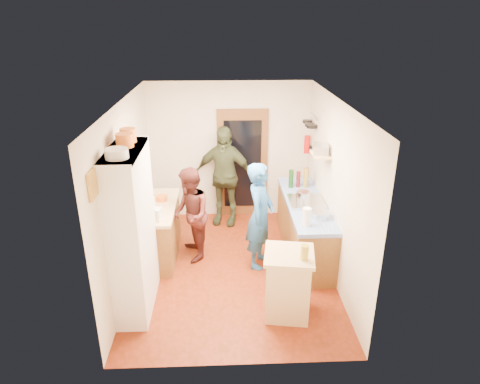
{
  "coord_description": "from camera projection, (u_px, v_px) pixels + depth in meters",
  "views": [
    {
      "loc": [
        -0.13,
        -5.73,
        3.68
      ],
      "look_at": [
        0.13,
        0.15,
        1.23
      ],
      "focal_mm": 32.0,
      "sensor_mm": 36.0,
      "label": 1
    }
  ],
  "objects": [
    {
      "name": "fire_extinguisher",
      "position": [
        307.0,
        144.0,
        7.75
      ],
      "size": [
        0.11,
        0.11,
        0.32
      ],
      "primitive_type": "cylinder",
      "color": "red",
      "rests_on": "wall_right"
    },
    {
      "name": "floor",
      "position": [
        232.0,
        269.0,
        6.7
      ],
      "size": [
        3.0,
        4.0,
        0.02
      ],
      "primitive_type": "cube",
      "color": "maroon",
      "rests_on": "ground"
    },
    {
      "name": "right_counter_top",
      "position": [
        306.0,
        203.0,
        6.87
      ],
      "size": [
        0.62,
        2.22,
        0.06
      ],
      "primitive_type": "cube",
      "color": "#0E41B9",
      "rests_on": "right_counter_base"
    },
    {
      "name": "wall_front",
      "position": [
        237.0,
        267.0,
        4.35
      ],
      "size": [
        3.0,
        0.02,
        2.6
      ],
      "primitive_type": "cube",
      "color": "silver",
      "rests_on": "ground"
    },
    {
      "name": "orange_pot_b",
      "position": [
        128.0,
        135.0,
        5.32
      ],
      "size": [
        0.2,
        0.2,
        0.18
      ],
      "primitive_type": "cylinder",
      "color": "orange",
      "rests_on": "hutch_top_shelf"
    },
    {
      "name": "ext_bracket",
      "position": [
        310.0,
        147.0,
        7.77
      ],
      "size": [
        0.06,
        0.1,
        0.04
      ],
      "primitive_type": "cube",
      "color": "black",
      "rests_on": "wall_right"
    },
    {
      "name": "wall_right",
      "position": [
        335.0,
        190.0,
        6.26
      ],
      "size": [
        0.02,
        4.0,
        2.6
      ],
      "primitive_type": "cube",
      "color": "silver",
      "rests_on": "ground"
    },
    {
      "name": "left_counter_top",
      "position": [
        155.0,
        207.0,
        6.73
      ],
      "size": [
        0.64,
        1.44,
        0.05
      ],
      "primitive_type": "cube",
      "color": "tan",
      "rests_on": "left_counter_base"
    },
    {
      "name": "wall_left",
      "position": [
        127.0,
        194.0,
        6.14
      ],
      "size": [
        0.02,
        4.0,
        2.6
      ],
      "primitive_type": "cube",
      "color": "silver",
      "rests_on": "ground"
    },
    {
      "name": "plate_stack",
      "position": [
        117.0,
        154.0,
        4.73
      ],
      "size": [
        0.26,
        0.26,
        0.11
      ],
      "primitive_type": "cylinder",
      "color": "white",
      "rests_on": "hutch_top_shelf"
    },
    {
      "name": "bottle_c",
      "position": [
        306.0,
        178.0,
        7.37
      ],
      "size": [
        0.09,
        0.09,
        0.35
      ],
      "primitive_type": "cylinder",
      "rotation": [
        0.0,
        0.0,
        -0.08
      ],
      "color": "olive",
      "rests_on": "right_counter_top"
    },
    {
      "name": "pan_hang_c",
      "position": [
        307.0,
        122.0,
        7.64
      ],
      "size": [
        0.17,
        0.17,
        0.05
      ],
      "primitive_type": "cylinder",
      "color": "black",
      "rests_on": "pan_rail"
    },
    {
      "name": "kettle",
      "position": [
        151.0,
        203.0,
        6.61
      ],
      "size": [
        0.16,
        0.16,
        0.17
      ],
      "primitive_type": "cylinder",
      "rotation": [
        0.0,
        0.0,
        0.05
      ],
      "color": "white",
      "rests_on": "left_counter_top"
    },
    {
      "name": "wall_back",
      "position": [
        229.0,
        151.0,
        8.05
      ],
      "size": [
        3.0,
        0.02,
        2.6
      ],
      "primitive_type": "cube",
      "color": "silver",
      "rests_on": "ground"
    },
    {
      "name": "orange_pot_a",
      "position": [
        125.0,
        140.0,
        5.12
      ],
      "size": [
        0.21,
        0.21,
        0.17
      ],
      "primitive_type": "cylinder",
      "color": "orange",
      "rests_on": "hutch_top_shelf"
    },
    {
      "name": "wall_shelf",
      "position": [
        321.0,
        155.0,
        6.52
      ],
      "size": [
        0.26,
        0.42,
        0.03
      ],
      "primitive_type": "cube",
      "color": "tan",
      "rests_on": "wall_right"
    },
    {
      "name": "pot_on_hob",
      "position": [
        303.0,
        196.0,
        6.8
      ],
      "size": [
        0.22,
        0.22,
        0.14
      ],
      "primitive_type": "cylinder",
      "color": "silver",
      "rests_on": "hob"
    },
    {
      "name": "radio",
      "position": [
        321.0,
        149.0,
        6.48
      ],
      "size": [
        0.27,
        0.34,
        0.15
      ],
      "primitive_type": "cube",
      "rotation": [
        0.0,
        0.0,
        -0.19
      ],
      "color": "silver",
      "rests_on": "wall_shelf"
    },
    {
      "name": "hob",
      "position": [
        306.0,
        201.0,
        6.82
      ],
      "size": [
        0.55,
        0.58,
        0.04
      ],
      "primitive_type": "cube",
      "color": "silver",
      "rests_on": "right_counter_top"
    },
    {
      "name": "person_left",
      "position": [
        192.0,
        214.0,
        6.75
      ],
      "size": [
        0.72,
        0.84,
        1.53
      ],
      "primitive_type": "imported",
      "rotation": [
        0.0,
        0.0,
        -1.37
      ],
      "color": "#481E1A",
      "rests_on": "ground"
    },
    {
      "name": "cutting_board",
      "position": [
        285.0,
        252.0,
        5.41
      ],
      "size": [
        0.39,
        0.33,
        0.02
      ],
      "primitive_type": "cube",
      "rotation": [
        0.0,
        0.0,
        -0.16
      ],
      "color": "white",
      "rests_on": "island_top"
    },
    {
      "name": "island_base",
      "position": [
        288.0,
        285.0,
        5.54
      ],
      "size": [
        0.63,
        0.63,
        0.86
      ],
      "primitive_type": "cube",
      "rotation": [
        0.0,
        0.0,
        -0.16
      ],
      "color": "tan",
      "rests_on": "ground"
    },
    {
      "name": "toaster",
      "position": [
        153.0,
        214.0,
        6.23
      ],
      "size": [
        0.27,
        0.21,
        0.18
      ],
      "primitive_type": "cube",
      "rotation": [
        0.0,
        0.0,
        -0.24
      ],
      "color": "white",
      "rests_on": "left_counter_top"
    },
    {
      "name": "right_counter_base",
      "position": [
        304.0,
        228.0,
        7.05
      ],
      "size": [
        0.6,
        2.2,
        0.84
      ],
      "primitive_type": "cube",
      "color": "brown",
      "rests_on": "ground"
    },
    {
      "name": "pan_hang_b",
      "position": [
        309.0,
        125.0,
        7.45
      ],
      "size": [
        0.16,
        0.16,
        0.05
      ],
      "primitive_type": "cylinder",
      "color": "black",
      "rests_on": "pan_rail"
    },
    {
      "name": "picture_frame",
      "position": [
        92.0,
        185.0,
        4.42
      ],
      "size": [
        0.03,
        0.25,
        0.3
      ],
      "primitive_type": "cube",
      "color": "gold",
      "rests_on": "wall_left"
    },
    {
      "name": "left_counter_base",
      "position": [
        157.0,
        232.0,
        6.9
      ],
      "size": [
        0.6,
        1.4,
        0.85
      ],
      "primitive_type": "cube",
      "color": "brown",
      "rests_on": "ground"
    },
    {
      "name": "bottle_a",
      "position": [
        291.0,
        179.0,
        7.37
      ],
      "size": [
        0.09,
        0.09,
        0.32
      ],
      "primitive_type": "cylinder",
      "rotation": [
        0.0,
        0.0,
        0.18
      ],
      "color": "#143F14",
      "rests_on": "right_counter_top"
    },
    {
      "name": "orange_bowl",
      "position": [
        162.0,
        198.0,
        6.89
      ],
      "size": [
        0.23,
        0.23,
        0.08
      ],
      "primitive_type": "cylinder",
      "rotation": [
        0.0,
        0.0,
        -0.26
      ],
      "color": "orange",
      "rests_on": "left_counter_top"
    },
    {
      "name": "door_glass",
      "position": [
        243.0,
        165.0,
        8.09
      ],
      "size": [
        0.7,
        0.02,
        1.7
      ],
      "primitive_type": "cube",
      "color": "black",
      "rests_on": "door_frame"
    },
    {
      "name": "mixing_bowl",
      "position": [
        320.0,
        215.0,
        6.3
      ],
      "size": [
        0.33,
        0.33,
        0.1
      ],
      "primitive_type": "cylinder",
      "rotation": [
        0.0,
        0.0,
        0.31
      ],
      "color": "silver",
      "rests_on": "right_counter_top"
    },
    {
      "name": "paper_towel",
      "position": [
        307.0,
        217.0,
        6.04
      ],
      "size": [
        0.13,
        0.13,
        0.27
      ],
      "primitive_type": "cylinder",
      "rotation": [
        0.0,
        0.0,
        0.04
      ],
      "color": "white",
      "rests_on": "right_counter_top"
    },
    {
      "name": "pan_rail",
      "position": [
        314.0,
        117.0,
        7.38
      ],
      "size": [
        0.02,
        0.65,
        0.02
      ],
      "primitive_type": "cylinder",
      "rotation": [
        1.57,
        0.0,
        0.0
      ],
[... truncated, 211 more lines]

